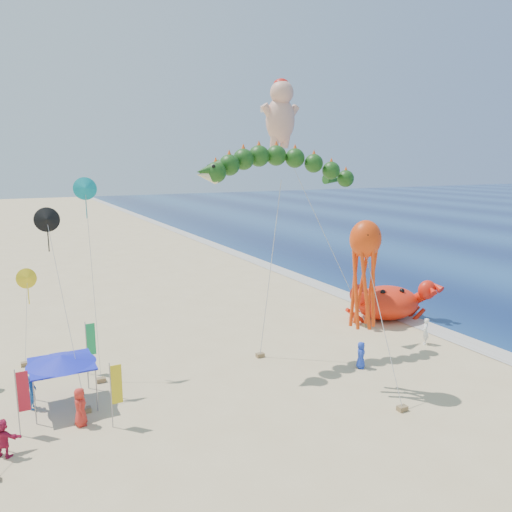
{
  "coord_description": "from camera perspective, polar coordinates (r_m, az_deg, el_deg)",
  "views": [
    {
      "loc": [
        -15.93,
        -25.14,
        12.31
      ],
      "look_at": [
        -2.0,
        2.0,
        6.5
      ],
      "focal_mm": 35.0,
      "sensor_mm": 36.0,
      "label": 1
    }
  ],
  "objects": [
    {
      "name": "ground",
      "position": [
        32.21,
        4.9,
        -11.73
      ],
      "size": [
        320.0,
        320.0,
        0.0
      ],
      "primitive_type": "plane",
      "color": "#D1B784",
      "rests_on": "ground"
    },
    {
      "name": "foam_strip",
      "position": [
        39.54,
        19.96,
        -8.02
      ],
      "size": [
        320.0,
        320.0,
        0.0
      ],
      "primitive_type": "plane",
      "color": "silver",
      "rests_on": "ground"
    },
    {
      "name": "crab_inflatable",
      "position": [
        40.95,
        14.78,
        -5.04
      ],
      "size": [
        7.26,
        5.61,
        3.18
      ],
      "color": "red",
      "rests_on": "ground"
    },
    {
      "name": "dragon_kite",
      "position": [
        30.92,
        2.65,
        9.6
      ],
      "size": [
        11.1,
        2.95,
        12.89
      ],
      "color": "#163F11",
      "rests_on": "ground"
    },
    {
      "name": "cherub_kite",
      "position": [
        39.21,
        2.86,
        16.13
      ],
      "size": [
        5.81,
        6.78,
        18.38
      ],
      "color": "#E0A189",
      "rests_on": "ground"
    },
    {
      "name": "octopus_kite",
      "position": [
        26.95,
        12.3,
        -1.15
      ],
      "size": [
        1.72,
        4.05,
        9.3
      ],
      "color": "#E33C0B",
      "rests_on": "ground"
    },
    {
      "name": "canopy_blue",
      "position": [
        27.5,
        -21.37,
        -11.02
      ],
      "size": [
        3.38,
        3.38,
        2.71
      ],
      "color": "gray",
      "rests_on": "ground"
    },
    {
      "name": "feather_flags",
      "position": [
        27.0,
        -23.66,
        -12.59
      ],
      "size": [
        9.19,
        6.81,
        3.2
      ],
      "color": "gray",
      "rests_on": "ground"
    },
    {
      "name": "beachgoers",
      "position": [
        27.65,
        -15.51,
        -14.03
      ],
      "size": [
        27.55,
        8.95,
        1.85
      ],
      "color": "#2D812B",
      "rests_on": "ground"
    },
    {
      "name": "small_kites",
      "position": [
        28.96,
        -26.15,
        -0.95
      ],
      "size": [
        10.2,
        13.67,
        11.48
      ],
      "color": "#0D8C92",
      "rests_on": "ground"
    }
  ]
}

